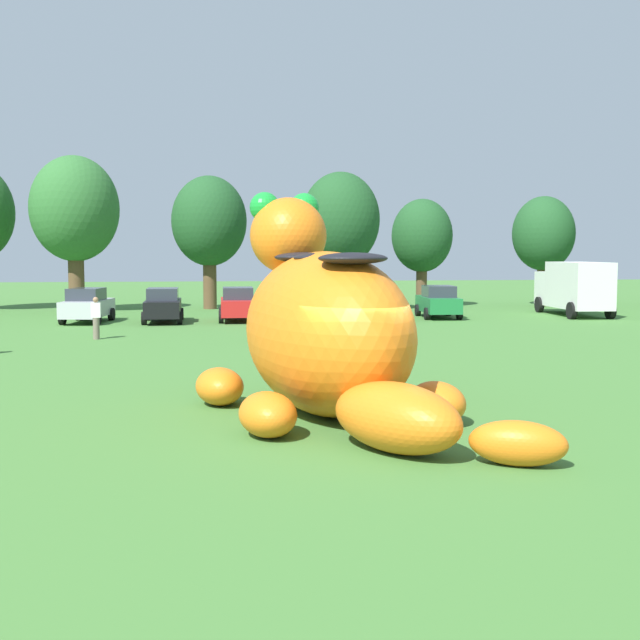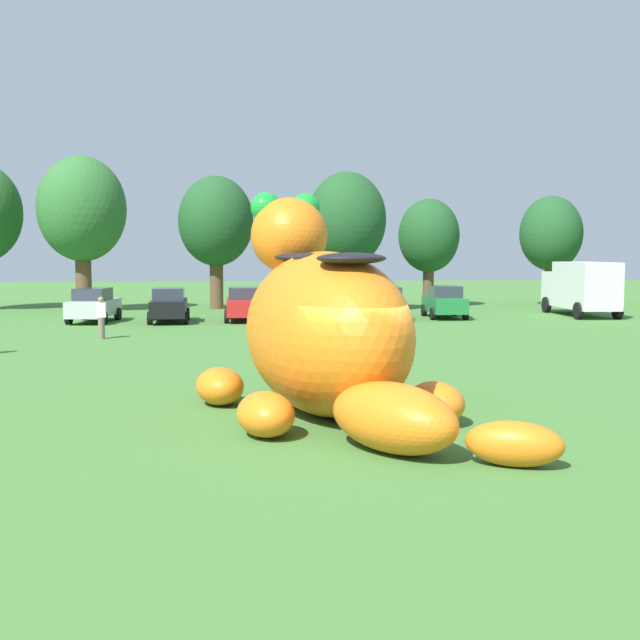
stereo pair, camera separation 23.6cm
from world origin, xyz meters
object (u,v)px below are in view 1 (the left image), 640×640
(car_blue, at_px, (379,303))
(car_green, at_px, (438,302))
(car_silver, at_px, (87,305))
(spectator_near_inflatable, at_px, (264,319))
(spectator_wandering, at_px, (96,318))
(car_red, at_px, (238,304))
(car_black, at_px, (163,305))
(car_orange, at_px, (306,303))
(box_truck, at_px, (574,287))
(giant_inflatable_creature, at_px, (326,330))

(car_blue, xyz_separation_m, car_green, (3.35, 0.81, 0.00))
(car_silver, xyz_separation_m, car_green, (18.08, 0.71, 0.00))
(spectator_near_inflatable, relative_size, spectator_wandering, 1.00)
(car_red, height_order, spectator_near_inflatable, car_red)
(car_red, bearing_deg, spectator_near_inflatable, -84.71)
(car_red, height_order, car_green, same)
(car_black, xyz_separation_m, car_green, (14.35, 1.11, 0.00))
(car_orange, bearing_deg, car_silver, -178.01)
(spectator_near_inflatable, height_order, spectator_wandering, same)
(car_silver, relative_size, box_truck, 0.66)
(car_silver, distance_m, car_black, 3.76)
(car_red, height_order, spectator_wandering, car_red)
(spectator_near_inflatable, bearing_deg, box_truck, 30.76)
(car_blue, relative_size, car_green, 1.01)
(car_red, xyz_separation_m, spectator_wandering, (-5.84, -7.88, -0.01))
(giant_inflatable_creature, bearing_deg, spectator_wandering, 114.65)
(box_truck, xyz_separation_m, spectator_near_inflatable, (-17.58, -10.46, -0.75))
(car_black, distance_m, spectator_wandering, 7.78)
(giant_inflatable_creature, distance_m, spectator_near_inflatable, 14.67)
(car_silver, bearing_deg, box_truck, 2.85)
(car_black, distance_m, car_orange, 7.30)
(car_black, bearing_deg, spectator_wandering, -105.82)
(car_orange, bearing_deg, car_black, -173.85)
(car_silver, xyz_separation_m, car_red, (7.45, -0.01, 0.00))
(car_red, distance_m, car_blue, 7.28)
(car_orange, xyz_separation_m, spectator_wandering, (-9.38, -8.27, -0.01))
(car_red, xyz_separation_m, car_orange, (3.54, 0.39, 0.00))
(car_blue, relative_size, spectator_near_inflatable, 2.47)
(spectator_wandering, bearing_deg, box_truck, 20.72)
(giant_inflatable_creature, xyz_separation_m, box_truck, (16.96, 25.08, -0.23))
(car_black, bearing_deg, car_blue, 1.57)
(car_red, relative_size, spectator_wandering, 2.40)
(car_black, relative_size, car_orange, 0.99)
(car_green, height_order, spectator_near_inflatable, car_green)
(spectator_wandering, bearing_deg, car_silver, 101.55)
(car_silver, bearing_deg, car_black, -6.11)
(car_blue, bearing_deg, giant_inflatable_creature, -103.80)
(car_red, distance_m, box_truck, 18.49)
(car_red, xyz_separation_m, car_green, (10.63, 0.72, 0.00))
(car_orange, bearing_deg, car_green, 2.68)
(car_orange, bearing_deg, car_red, -173.73)
(box_truck, bearing_deg, car_red, -175.98)
(car_silver, bearing_deg, car_orange, 1.99)
(box_truck, height_order, spectator_near_inflatable, box_truck)
(car_red, relative_size, car_orange, 0.98)
(car_orange, bearing_deg, giant_inflatable_creature, -94.92)
(car_red, xyz_separation_m, spectator_near_inflatable, (0.85, -9.17, -0.01))
(spectator_near_inflatable, distance_m, spectator_wandering, 6.81)
(spectator_near_inflatable, bearing_deg, giant_inflatable_creature, -87.60)
(spectator_wandering, bearing_deg, spectator_near_inflatable, -10.89)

